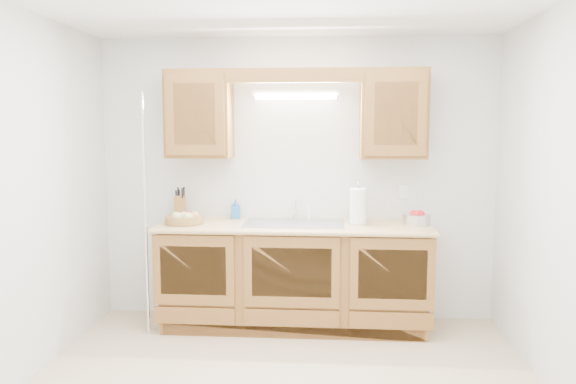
# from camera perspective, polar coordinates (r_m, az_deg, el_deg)

# --- Properties ---
(room) EXTENTS (3.52, 3.50, 2.50)m
(room) POSITION_cam_1_polar(r_m,az_deg,el_deg) (3.53, -0.60, -1.01)
(room) COLOR #C5B18E
(room) RESTS_ON ground
(base_cabinets) EXTENTS (2.20, 0.60, 0.86)m
(base_cabinets) POSITION_cam_1_polar(r_m,az_deg,el_deg) (4.87, 0.61, -8.58)
(base_cabinets) COLOR brown
(base_cabinets) RESTS_ON ground
(countertop) EXTENTS (2.30, 0.63, 0.04)m
(countertop) POSITION_cam_1_polar(r_m,az_deg,el_deg) (4.76, 0.61, -3.51)
(countertop) COLOR tan
(countertop) RESTS_ON base_cabinets
(upper_cabinet_left) EXTENTS (0.55, 0.33, 0.75)m
(upper_cabinet_left) POSITION_cam_1_polar(r_m,az_deg,el_deg) (4.95, -8.98, 7.80)
(upper_cabinet_left) COLOR brown
(upper_cabinet_left) RESTS_ON room
(upper_cabinet_right) EXTENTS (0.55, 0.33, 0.75)m
(upper_cabinet_right) POSITION_cam_1_polar(r_m,az_deg,el_deg) (4.85, 10.66, 7.79)
(upper_cabinet_right) COLOR brown
(upper_cabinet_right) RESTS_ON room
(valance) EXTENTS (2.20, 0.05, 0.12)m
(valance) POSITION_cam_1_polar(r_m,az_deg,el_deg) (4.71, 0.63, 11.78)
(valance) COLOR brown
(valance) RESTS_ON room
(fluorescent_fixture) EXTENTS (0.76, 0.08, 0.08)m
(fluorescent_fixture) POSITION_cam_1_polar(r_m,az_deg,el_deg) (4.92, 0.80, 9.89)
(fluorescent_fixture) COLOR white
(fluorescent_fixture) RESTS_ON room
(sink) EXTENTS (0.84, 0.46, 0.36)m
(sink) POSITION_cam_1_polar(r_m,az_deg,el_deg) (4.79, 0.63, -4.08)
(sink) COLOR #9E9EA3
(sink) RESTS_ON countertop
(wire_shelf_pole) EXTENTS (0.03, 0.03, 2.00)m
(wire_shelf_pole) POSITION_cam_1_polar(r_m,az_deg,el_deg) (4.72, -14.28, -2.32)
(wire_shelf_pole) COLOR silver
(wire_shelf_pole) RESTS_ON ground
(outlet_plate) EXTENTS (0.08, 0.01, 0.12)m
(outlet_plate) POSITION_cam_1_polar(r_m,az_deg,el_deg) (5.06, 11.65, 0.05)
(outlet_plate) COLOR white
(outlet_plate) RESTS_ON room
(fruit_basket) EXTENTS (0.41, 0.41, 0.10)m
(fruit_basket) POSITION_cam_1_polar(r_m,az_deg,el_deg) (4.86, -10.49, -2.64)
(fruit_basket) COLOR olive
(fruit_basket) RESTS_ON countertop
(knife_block) EXTENTS (0.14, 0.19, 0.30)m
(knife_block) POSITION_cam_1_polar(r_m,az_deg,el_deg) (5.09, -10.91, -1.52)
(knife_block) COLOR brown
(knife_block) RESTS_ON countertop
(orange_canister) EXTENTS (0.08, 0.08, 0.21)m
(orange_canister) POSITION_cam_1_polar(r_m,az_deg,el_deg) (4.90, 7.05, -1.78)
(orange_canister) COLOR #E6470C
(orange_canister) RESTS_ON countertop
(soap_bottle) EXTENTS (0.09, 0.09, 0.17)m
(soap_bottle) POSITION_cam_1_polar(r_m,az_deg,el_deg) (5.04, -5.35, -1.73)
(soap_bottle) COLOR #2264AD
(soap_bottle) RESTS_ON countertop
(sponge) EXTENTS (0.11, 0.08, 0.02)m
(sponge) POSITION_cam_1_polar(r_m,az_deg,el_deg) (5.00, 6.99, -2.72)
(sponge) COLOR #CC333F
(sponge) RESTS_ON countertop
(paper_towel) EXTENTS (0.17, 0.17, 0.36)m
(paper_towel) POSITION_cam_1_polar(r_m,az_deg,el_deg) (4.77, 7.14, -1.48)
(paper_towel) COLOR silver
(paper_towel) RESTS_ON countertop
(apple_bowl) EXTENTS (0.26, 0.26, 0.12)m
(apple_bowl) POSITION_cam_1_polar(r_m,az_deg,el_deg) (4.84, 12.93, -2.63)
(apple_bowl) COLOR silver
(apple_bowl) RESTS_ON countertop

